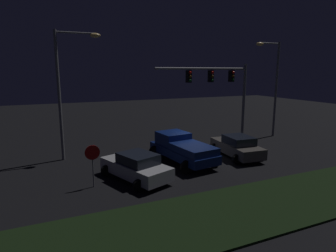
# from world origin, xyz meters

# --- Properties ---
(ground_plane) EXTENTS (80.00, 80.00, 0.00)m
(ground_plane) POSITION_xyz_m (0.00, 0.00, 0.00)
(ground_plane) COLOR black
(grass_median) EXTENTS (26.93, 4.34, 0.10)m
(grass_median) POSITION_xyz_m (0.00, -7.67, 0.05)
(grass_median) COLOR black
(grass_median) RESTS_ON ground_plane
(pickup_truck) EXTENTS (3.33, 5.61, 1.80)m
(pickup_truck) POSITION_xyz_m (-1.23, -0.46, 1.00)
(pickup_truck) COLOR navy
(pickup_truck) RESTS_ON ground_plane
(car_sedan) EXTENTS (2.72, 4.53, 1.51)m
(car_sedan) POSITION_xyz_m (2.82, -1.04, 0.74)
(car_sedan) COLOR #514C47
(car_sedan) RESTS_ON ground_plane
(car_sedan_far) EXTENTS (3.39, 4.75, 1.51)m
(car_sedan_far) POSITION_xyz_m (-4.94, -2.32, 0.74)
(car_sedan_far) COLOR #B7B7BC
(car_sedan_far) RESTS_ON ground_plane
(traffic_signal_gantry) EXTENTS (8.32, 0.56, 6.50)m
(traffic_signal_gantry) POSITION_xyz_m (4.11, 3.11, 4.90)
(traffic_signal_gantry) COLOR slate
(traffic_signal_gantry) RESTS_ON ground_plane
(street_lamp_left) EXTENTS (2.95, 0.44, 8.47)m
(street_lamp_left) POSITION_xyz_m (-7.77, 3.12, 5.34)
(street_lamp_left) COLOR slate
(street_lamp_left) RESTS_ON ground_plane
(street_lamp_right) EXTENTS (2.59, 0.44, 8.41)m
(street_lamp_right) POSITION_xyz_m (9.48, 3.00, 5.27)
(street_lamp_right) COLOR slate
(street_lamp_right) RESTS_ON ground_plane
(stop_sign) EXTENTS (0.76, 0.08, 2.23)m
(stop_sign) POSITION_xyz_m (-7.27, -2.47, 1.56)
(stop_sign) COLOR slate
(stop_sign) RESTS_ON ground_plane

